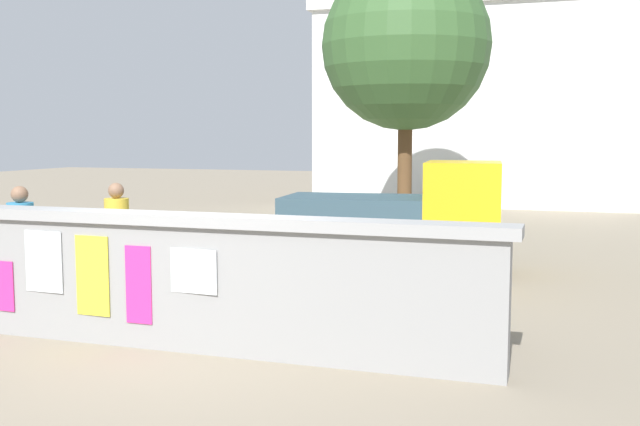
{
  "coord_description": "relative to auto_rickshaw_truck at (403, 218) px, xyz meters",
  "views": [
    {
      "loc": [
        3.81,
        -6.97,
        2.28
      ],
      "look_at": [
        0.61,
        2.66,
        1.22
      ],
      "focal_mm": 41.93,
      "sensor_mm": 36.0,
      "label": 1
    }
  ],
  "objects": [
    {
      "name": "ground",
      "position": [
        -1.2,
        2.72,
        -0.9
      ],
      "size": [
        60.0,
        60.0,
        0.0
      ],
      "primitive_type": "plane",
      "color": "gray"
    },
    {
      "name": "poster_wall",
      "position": [
        -1.21,
        -5.28,
        -0.15
      ],
      "size": [
        6.89,
        0.42,
        1.46
      ],
      "color": "gray",
      "rests_on": "ground"
    },
    {
      "name": "auto_rickshaw_truck",
      "position": [
        0.0,
        0.0,
        0.0
      ],
      "size": [
        3.73,
        1.84,
        1.85
      ],
      "color": "black",
      "rests_on": "ground"
    },
    {
      "name": "motorcycle",
      "position": [
        -3.38,
        -1.5,
        -0.44
      ],
      "size": [
        1.89,
        0.57,
        0.87
      ],
      "color": "black",
      "rests_on": "ground"
    },
    {
      "name": "bicycle_near",
      "position": [
        1.21,
        -4.07,
        -0.54
      ],
      "size": [
        1.66,
        0.6,
        0.95
      ],
      "color": "black",
      "rests_on": "ground"
    },
    {
      "name": "bicycle_far",
      "position": [
        -1.01,
        -3.18,
        -0.54
      ],
      "size": [
        1.71,
        0.44,
        0.95
      ],
      "color": "black",
      "rests_on": "ground"
    },
    {
      "name": "person_walking",
      "position": [
        -3.4,
        -3.24,
        0.09
      ],
      "size": [
        0.44,
        0.44,
        1.62
      ],
      "color": "#BF6626",
      "rests_on": "ground"
    },
    {
      "name": "person_bystander",
      "position": [
        -4.22,
        -4.21,
        0.09
      ],
      "size": [
        0.46,
        0.46,
        1.62
      ],
      "color": "purple",
      "rests_on": "ground"
    },
    {
      "name": "tree_roadside",
      "position": [
        -1.14,
        5.55,
        3.49
      ],
      "size": [
        4.03,
        4.03,
        6.42
      ],
      "color": "brown",
      "rests_on": "ground"
    },
    {
      "name": "building_background",
      "position": [
        -0.4,
        13.54,
        2.54
      ],
      "size": [
        10.52,
        4.68,
        6.84
      ],
      "color": "white",
      "rests_on": "ground"
    }
  ]
}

